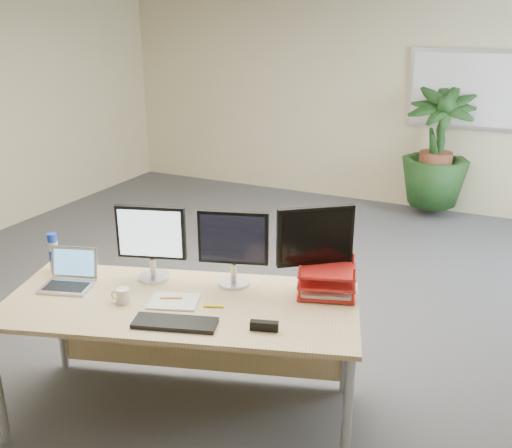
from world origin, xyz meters
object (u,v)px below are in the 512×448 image
at_px(desk, 186,318).
at_px(monitor_right, 233,243).
at_px(laptop, 70,276).
at_px(floor_plant, 436,158).
at_px(monitor_left, 151,238).

height_order(desk, monitor_right, monitor_right).
bearing_deg(laptop, floor_plant, 72.46).
relative_size(desk, laptop, 6.13).
relative_size(monitor_right, laptop, 1.31).
height_order(monitor_right, laptop, monitor_right).
distance_m(desk, floor_plant, 4.58).
xyz_separation_m(desk, monitor_left, (-0.28, 0.08, 0.45)).
bearing_deg(desk, monitor_left, 163.98).
xyz_separation_m(desk, monitor_right, (0.21, 0.23, 0.45)).
bearing_deg(laptop, monitor_left, 33.83).
distance_m(monitor_right, laptop, 1.04).
xyz_separation_m(floor_plant, monitor_left, (-1.07, -4.43, 0.33)).
xyz_separation_m(monitor_left, laptop, (-0.42, -0.28, -0.22)).
xyz_separation_m(floor_plant, laptop, (-1.49, -4.72, 0.10)).
distance_m(desk, laptop, 0.77).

